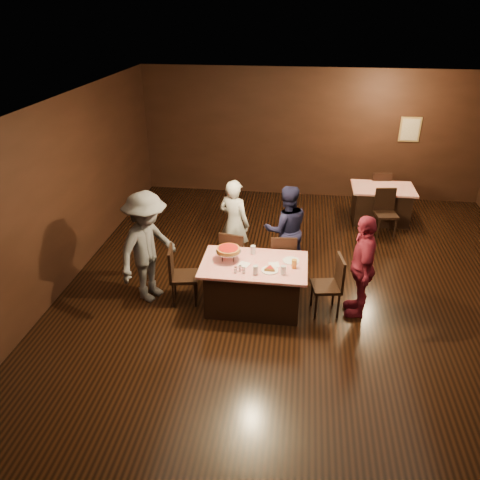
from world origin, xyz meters
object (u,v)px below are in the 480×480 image
chair_end_right (326,285)px  pizza_stand (228,250)px  chair_far_right (282,258)px  chair_end_left (184,275)px  glass_front_left (255,270)px  glass_front_right (283,270)px  diner_navy_hoodie (286,229)px  diner_red_shirt (362,266)px  chair_back_far (378,190)px  back_table (381,204)px  glass_amber (294,264)px  glass_back (253,250)px  diner_white_jacket (234,223)px  plate_empty (291,261)px  chair_back_near (386,213)px  diner_grey_knit (148,247)px  chair_far_left (235,255)px  main_table (254,285)px

chair_end_right → pizza_stand: size_ratio=2.50×
chair_far_right → chair_end_left: 1.68m
glass_front_left → glass_front_right: (0.40, 0.05, 0.00)m
diner_navy_hoodie → diner_red_shirt: 1.62m
chair_back_far → pizza_stand: pizza_stand is taller
chair_far_right → diner_red_shirt: bearing=144.9°
back_table → glass_amber: size_ratio=9.29×
back_table → glass_back: size_ratio=9.29×
chair_end_left → diner_white_jacket: bearing=-35.2°
plate_empty → glass_front_left: bearing=-138.0°
chair_back_near → diner_grey_knit: size_ratio=0.52×
diner_navy_hoodie → plate_empty: 1.05m
back_table → glass_front_right: glass_front_right is taller
diner_white_jacket → glass_back: size_ratio=11.50×
chair_far_left → chair_end_right: (1.50, -0.75, 0.00)m
main_table → glass_back: bearing=99.5°
diner_navy_hoodie → diner_red_shirt: (1.17, -1.12, 0.02)m
chair_far_right → chair_end_left: (-1.50, -0.75, 0.00)m
main_table → chair_back_far: size_ratio=1.68×
diner_grey_knit → back_table: bearing=-25.4°
pizza_stand → diner_red_shirt: bearing=0.5°
plate_empty → diner_red_shirt: bearing=-4.6°
main_table → chair_back_near: bearing=50.3°
chair_far_right → diner_grey_knit: size_ratio=0.52×
chair_far_left → pizza_stand: 0.85m
chair_far_right → glass_amber: size_ratio=6.79×
chair_end_left → back_table: bearing=-54.6°
diner_navy_hoodie → glass_front_right: size_ratio=11.39×
chair_end_left → diner_red_shirt: diner_red_shirt is taller
chair_back_near → chair_end_right: bearing=-122.8°
diner_navy_hoodie → chair_back_far: bearing=-137.7°
diner_white_jacket → chair_back_far: bearing=-111.7°
back_table → chair_end_left: bearing=-134.3°
back_table → chair_far_right: 3.44m
chair_back_far → diner_navy_hoodie: size_ratio=0.60×
chair_far_left → glass_back: size_ratio=6.79×
diner_navy_hoodie → main_table: bearing=55.8°
diner_navy_hoodie → diner_red_shirt: bearing=121.7°
plate_empty → chair_far_left: bearing=147.7°
diner_red_shirt → diner_grey_knit: bearing=-89.3°
diner_white_jacket → diner_navy_hoodie: 0.93m
chair_back_near → plate_empty: bearing=-132.7°
main_table → chair_far_left: bearing=118.1°
chair_end_right → diner_grey_knit: (-2.76, 0.04, 0.43)m
chair_far_left → pizza_stand: pizza_stand is taller
diner_navy_hoodie → diner_red_shirt: diner_red_shirt is taller
main_table → chair_end_left: size_ratio=1.68×
back_table → glass_front_right: 4.30m
main_table → plate_empty: bearing=15.3°
diner_red_shirt → glass_front_left: 1.59m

